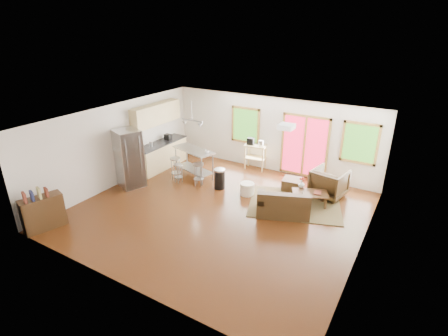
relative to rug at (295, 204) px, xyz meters
The scene contains 29 objects.
floor 2.23m from the rug, 139.21° to the right, with size 7.50×7.00×0.02m, color #381B0A.
ceiling 3.43m from the rug, 139.21° to the right, with size 7.50×7.00×0.02m, color white.
back_wall 2.95m from the rug, 129.53° to the left, with size 7.50×0.02×2.60m, color silver.
left_wall 5.79m from the rug, 165.01° to the right, with size 0.02×7.00×2.60m, color silver.
right_wall 2.84m from the rug, 35.21° to the right, with size 0.02×7.00×2.60m, color silver.
front_wall 5.41m from the rug, 108.80° to the right, with size 7.50×0.02×2.60m, color silver.
window_left 3.67m from the rug, 143.38° to the left, with size 1.10×0.05×1.30m.
french_doors 2.33m from the rug, 103.81° to the left, with size 1.60×0.05×2.10m.
window_right 2.77m from the rug, 58.86° to the left, with size 1.10×0.05×1.30m.
rug is the anchor object (origin of this frame).
loveseat 0.78m from the rug, 96.61° to the right, with size 1.60×1.27×0.75m.
coffee_table 0.53m from the rug, 27.08° to the left, with size 1.15×0.95×0.40m.
armchair 1.31m from the rug, 57.02° to the left, with size 0.93×0.87×0.96m, color #302211.
ottoman 0.99m from the rug, 116.09° to the left, with size 0.55×0.55×0.37m, color #302211.
pouf 1.50m from the rug, behind, with size 0.43×0.43×0.38m, color beige.
vase 0.64m from the rug, 85.39° to the left, with size 0.25×0.25×0.32m.
book 0.74m from the rug, 28.08° to the left, with size 0.20×0.03×0.27m, color brown.
cabinets 5.26m from the rug, behind, with size 0.64×2.24×2.30m.
refrigerator 5.27m from the rug, 163.67° to the right, with size 0.95×0.94×1.85m.
island 3.73m from the rug, behind, with size 1.65×1.01×0.97m.
cup 3.26m from the rug, behind, with size 0.13×0.11×0.13m, color white.
bar_stool_a 4.11m from the rug, behind, with size 0.43×0.43×0.75m.
bar_stool_b 3.88m from the rug, behind, with size 0.37×0.37×0.64m.
bar_stool_c 3.19m from the rug, behind, with size 0.45×0.45×0.75m.
trash_can 2.46m from the rug, behind, with size 0.45×0.45×0.65m.
kitchen_cart 2.94m from the rug, 140.48° to the left, with size 0.81×0.59×1.14m.
bookshelf 6.75m from the rug, 138.46° to the right, with size 0.65×1.06×1.17m.
ceiling_flush 2.66m from the rug, 96.08° to the right, with size 0.35×0.35×0.12m, color white.
pendant_light 4.06m from the rug, behind, with size 0.80×0.18×0.79m.
Camera 1 is at (4.51, -7.25, 4.88)m, focal length 28.00 mm.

